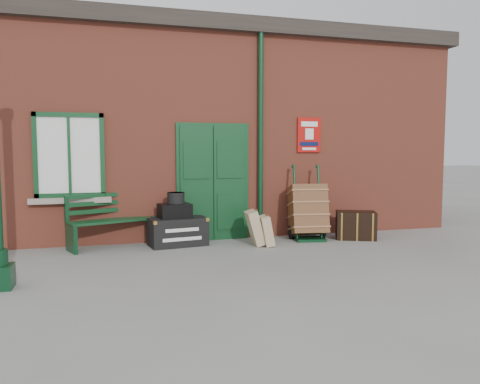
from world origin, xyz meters
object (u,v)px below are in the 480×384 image
object	(u,v)px
bench	(114,219)
houdini_trunk	(178,232)
porter_trolley	(308,211)
dark_trunk	(356,225)

from	to	relation	value
bench	houdini_trunk	world-z (taller)	bench
porter_trolley	houdini_trunk	bearing A→B (deg)	-172.23
houdini_trunk	porter_trolley	world-z (taller)	porter_trolley
dark_trunk	porter_trolley	bearing A→B (deg)	-171.28
houdini_trunk	porter_trolley	distance (m)	2.57
houdini_trunk	porter_trolley	xyz separation A→B (m)	(2.55, -0.07, 0.30)
bench	porter_trolley	distance (m)	3.68
houdini_trunk	dark_trunk	bearing A→B (deg)	-13.76
bench	houdini_trunk	xyz separation A→B (m)	(1.12, -0.22, -0.25)
bench	dark_trunk	bearing A→B (deg)	-26.59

